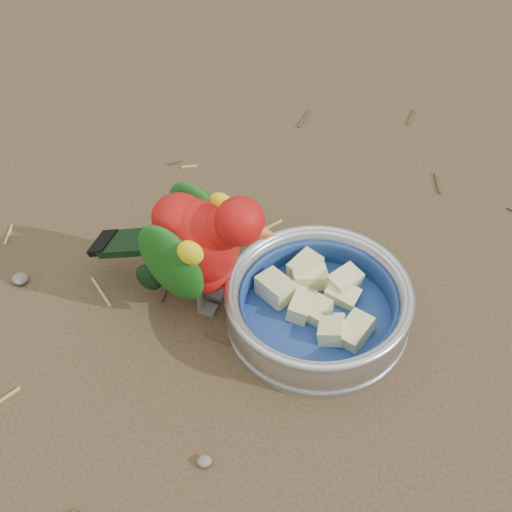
{
  "coord_description": "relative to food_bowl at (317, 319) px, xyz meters",
  "views": [
    {
      "loc": [
        -0.14,
        -0.58,
        0.76
      ],
      "look_at": [
        -0.04,
        0.05,
        0.08
      ],
      "focal_mm": 55.0,
      "sensor_mm": 36.0,
      "label": 1
    }
  ],
  "objects": [
    {
      "name": "fruit_wedges",
      "position": [
        0.0,
        0.0,
        0.02
      ],
      "size": [
        0.13,
        0.13,
        0.03
      ],
      "primitive_type": null,
      "color": "beige",
      "rests_on": "food_bowl"
    },
    {
      "name": "bowl_wall",
      "position": [
        0.0,
        0.0,
        0.03
      ],
      "size": [
        0.22,
        0.22,
        0.04
      ],
      "primitive_type": null,
      "color": "#B2B2BA",
      "rests_on": "food_bowl"
    },
    {
      "name": "lory_parrot",
      "position": [
        -0.14,
        0.06,
        0.08
      ],
      "size": [
        0.24,
        0.2,
        0.18
      ],
      "primitive_type": null,
      "rotation": [
        0.0,
        0.0,
        -2.11
      ],
      "color": "#B30E0D",
      "rests_on": "ground"
    },
    {
      "name": "ground_debris",
      "position": [
        0.02,
        0.07,
        -0.01
      ],
      "size": [
        0.9,
        0.8,
        0.01
      ],
      "primitive_type": null,
      "color": "tan",
      "rests_on": "ground"
    },
    {
      "name": "food_bowl",
      "position": [
        0.0,
        0.0,
        0.0
      ],
      "size": [
        0.22,
        0.22,
        0.02
      ],
      "primitive_type": "cylinder",
      "color": "#B2B2BA",
      "rests_on": "ground"
    },
    {
      "name": "ground",
      "position": [
        -0.03,
        -0.0,
        -0.01
      ],
      "size": [
        60.0,
        60.0,
        0.0
      ],
      "primitive_type": "plane",
      "color": "#4A3725"
    }
  ]
}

